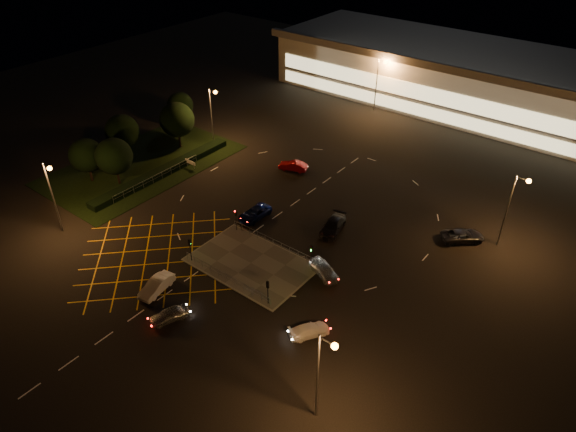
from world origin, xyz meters
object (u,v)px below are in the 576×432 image
Objects in this scene: car_near_silver at (169,315)px; car_queue_white at (157,286)px; signal_nw at (236,215)px; car_east_grey at (463,236)px; car_left_blue at (255,213)px; car_approach_white at (309,330)px; signal_ne at (312,251)px; car_right_silver at (324,270)px; signal_sw at (190,245)px; signal_se at (268,288)px; car_far_dkgrey at (333,226)px; car_circ_red at (293,166)px.

car_near_silver is 4.96m from car_queue_white.
signal_nw reaches higher than car_east_grey.
car_near_silver is 0.79× the size of car_left_blue.
signal_nw reaches higher than car_queue_white.
car_queue_white is at bearing 48.98° from car_approach_white.
signal_nw and signal_ne have the same top height.
car_queue_white is 1.02× the size of car_right_silver.
signal_ne is 18.00m from car_queue_white.
signal_sw is at bearing -90.00° from signal_nw.
signal_nw is 0.74× the size of car_approach_white.
signal_se is at bearing -33.65° from signal_nw.
car_far_dkgrey is 16.42m from car_east_grey.
car_circ_red is (-4.00, 17.41, -1.63)m from signal_nw.
car_queue_white is 37.99m from car_east_grey.
car_east_grey reaches higher than car_circ_red.
car_east_grey is (23.35, 29.97, -0.03)m from car_queue_white.
car_left_blue is 14.63m from car_right_silver.
signal_sw is at bearing 0.00° from signal_se.
signal_se is 16.84m from car_left_blue.
car_queue_white is 19.10m from car_right_silver.
car_circ_red reaches higher than car_approach_white.
signal_sw and signal_nw have the same top height.
signal_ne is 0.78× the size of car_near_silver.
car_far_dkgrey is at bearing -82.62° from signal_se.
car_right_silver is 19.10m from car_east_grey.
car_east_grey is 25.49m from car_approach_white.
signal_se is 10.68m from car_near_silver.
signal_nw is 12.00m from signal_ne.
signal_nw reaches higher than car_near_silver.
car_far_dkgrey is at bearing -31.53° from car_approach_white.
car_queue_white is 0.88× the size of car_east_grey.
car_approach_white is at bearing -130.35° from car_right_silver.
car_left_blue is (-0.05, 11.65, -1.66)m from signal_sw.
car_east_grey is (24.16, 15.95, -1.62)m from signal_nw.
signal_ne is 17.55m from car_near_silver.
signal_se is 0.58× the size of car_far_dkgrey.
signal_ne is at bearing -23.04° from car_approach_white.
car_near_silver reaches higher than car_approach_white.
car_circ_red is (-16.00, 17.41, -1.63)m from signal_ne.
signal_sw is 11.77m from car_left_blue.
car_queue_white is at bearing 28.33° from signal_se.
car_right_silver is at bearing -151.17° from signal_sw.
car_approach_white is (6.11, -8.81, -1.75)m from signal_ne.
signal_nw is 20.21m from car_approach_white.
signal_se reaches higher than car_left_blue.
car_queue_white is at bearing 97.71° from signal_sw.
signal_se is 30.06m from car_circ_red.
car_far_dkgrey is 1.21× the size of car_circ_red.
signal_nw is 14.14m from car_right_silver.
car_left_blue is at bearing -170.67° from car_far_dkgrey.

